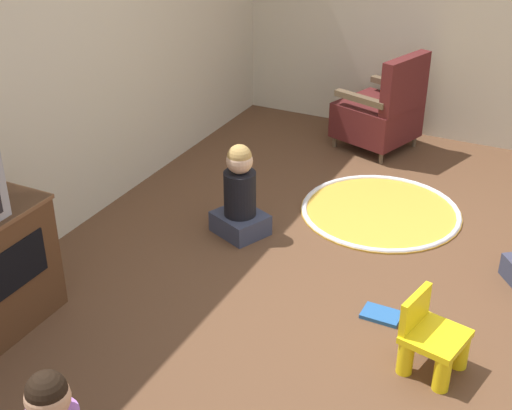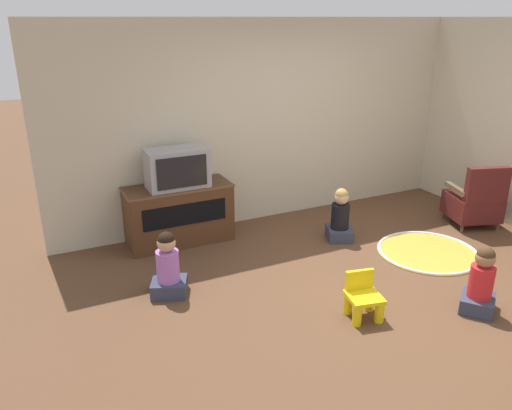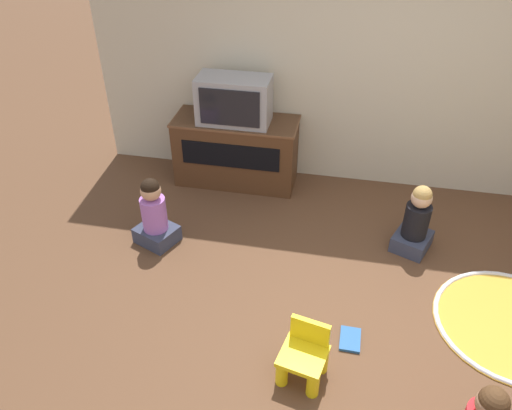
{
  "view_description": "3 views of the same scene",
  "coord_description": "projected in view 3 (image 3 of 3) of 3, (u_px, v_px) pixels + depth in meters",
  "views": [
    {
      "loc": [
        -3.45,
        -0.94,
        2.49
      ],
      "look_at": [
        -0.75,
        0.4,
        0.87
      ],
      "focal_mm": 50.0,
      "sensor_mm": 36.0,
      "label": 1
    },
    {
      "loc": [
        -3.08,
        -3.58,
        2.57
      ],
      "look_at": [
        -1.12,
        0.48,
        0.87
      ],
      "focal_mm": 35.0,
      "sensor_mm": 36.0,
      "label": 2
    },
    {
      "loc": [
        -0.39,
        -2.59,
        2.93
      ],
      "look_at": [
        -0.95,
        0.21,
        0.89
      ],
      "focal_mm": 35.0,
      "sensor_mm": 36.0,
      "label": 3
    }
  ],
  "objects": [
    {
      "name": "ground_plane",
      "position": [
        376.0,
        332.0,
        3.71
      ],
      "size": [
        30.0,
        30.0,
        0.0
      ],
      "primitive_type": "plane",
      "color": "brown"
    },
    {
      "name": "wall_back",
      "position": [
        381.0,
        62.0,
        4.71
      ],
      "size": [
        5.71,
        0.12,
        2.58
      ],
      "color": "beige",
      "rests_on": "ground_plane"
    },
    {
      "name": "tv_cabinet",
      "position": [
        236.0,
        150.0,
        5.2
      ],
      "size": [
        1.27,
        0.52,
        0.71
      ],
      "color": "#4C2D19",
      "rests_on": "ground_plane"
    },
    {
      "name": "television",
      "position": [
        234.0,
        100.0,
        4.83
      ],
      "size": [
        0.71,
        0.38,
        0.46
      ],
      "color": "#939399",
      "rests_on": "tv_cabinet"
    },
    {
      "name": "yellow_kid_chair",
      "position": [
        304.0,
        357.0,
        3.32
      ],
      "size": [
        0.35,
        0.34,
        0.42
      ],
      "rotation": [
        0.0,
        0.0,
        -0.21
      ],
      "color": "yellow",
      "rests_on": "ground_plane"
    },
    {
      "name": "play_mat",
      "position": [
        512.0,
        324.0,
        3.76
      ],
      "size": [
        1.16,
        1.16,
        0.04
      ],
      "color": "gold",
      "rests_on": "ground_plane"
    },
    {
      "name": "child_watching_center",
      "position": [
        154.0,
        215.0,
        4.41
      ],
      "size": [
        0.43,
        0.41,
        0.67
      ],
      "rotation": [
        0.0,
        0.0,
        -0.41
      ],
      "color": "#33384C",
      "rests_on": "ground_plane"
    },
    {
      "name": "child_watching_right",
      "position": [
        416.0,
        222.0,
        4.33
      ],
      "size": [
        0.4,
        0.42,
        0.66
      ],
      "rotation": [
        0.0,
        0.0,
        1.17
      ],
      "color": "#33384C",
      "rests_on": "ground_plane"
    },
    {
      "name": "book",
      "position": [
        350.0,
        339.0,
        3.64
      ],
      "size": [
        0.15,
        0.22,
        0.02
      ],
      "rotation": [
        0.0,
        0.0,
        1.56
      ],
      "color": "#235699",
      "rests_on": "ground_plane"
    }
  ]
}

